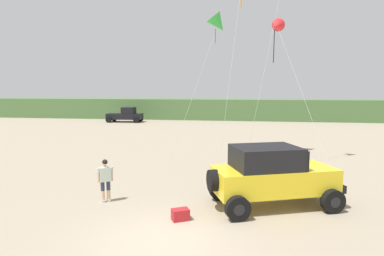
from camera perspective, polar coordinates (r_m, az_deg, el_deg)
The scene contains 8 objects.
ground_plane at distance 9.94m, azimuth -5.38°, elevation -18.91°, with size 220.00×220.00×0.00m, color gray.
dune_ridge at distance 48.11m, azimuth 13.14°, elevation 3.21°, with size 90.00×6.39×2.92m, color #4C703D.
jeep at distance 12.35m, azimuth 13.93°, elevation -7.97°, with size 4.99×3.73×2.26m.
person_watching at distance 12.96m, azimuth -15.02°, elevation -8.51°, with size 0.53×0.46×1.67m.
cooler_box at distance 11.10m, azimuth -2.06°, elevation -14.98°, with size 0.56×0.36×0.38m, color #B21E23.
distant_pickup at distance 43.96m, azimuth -11.58°, elevation 2.25°, with size 4.69×2.58×1.98m.
kite_black_sled at distance 21.96m, azimuth 14.73°, elevation 16.95°, with size 2.99×5.64×8.81m.
kite_green_box at distance 19.69m, azimuth 4.61°, elevation 17.83°, with size 3.13×3.30×8.82m.
Camera 1 is at (2.25, -8.67, 4.30)m, focal length 30.31 mm.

